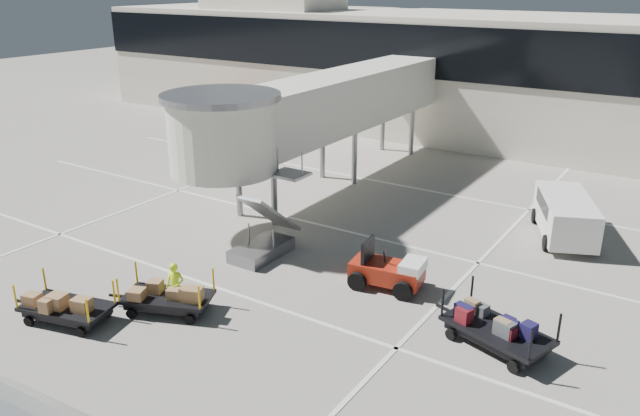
# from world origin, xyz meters

# --- Properties ---
(ground) EXTENTS (140.00, 140.00, 0.00)m
(ground) POSITION_xyz_m (0.00, 0.00, 0.00)
(ground) COLOR #A8A196
(ground) RESTS_ON ground
(lane_markings) EXTENTS (40.00, 30.00, 0.02)m
(lane_markings) POSITION_xyz_m (-0.67, 9.33, 0.01)
(lane_markings) COLOR white
(lane_markings) RESTS_ON ground
(terminal) EXTENTS (64.00, 12.11, 15.20)m
(terminal) POSITION_xyz_m (-0.35, 29.94, 4.11)
(terminal) COLOR silver
(terminal) RESTS_ON ground
(jet_bridge) EXTENTS (5.70, 20.40, 6.03)m
(jet_bridge) POSITION_xyz_m (-3.97, 12.26, 4.28)
(jet_bridge) COLOR white
(jet_bridge) RESTS_ON ground
(baggage_tug) EXTENTS (2.69, 1.91, 1.67)m
(baggage_tug) POSITION_xyz_m (3.99, 5.38, 0.61)
(baggage_tug) COLOR maroon
(baggage_tug) RESTS_ON ground
(suitcase_cart) EXTENTS (3.95, 2.45, 1.52)m
(suitcase_cart) POSITION_xyz_m (8.42, 3.70, 0.54)
(suitcase_cart) COLOR black
(suitcase_cart) RESTS_ON ground
(box_cart_near) EXTENTS (3.54, 2.40, 1.38)m
(box_cart_near) POSITION_xyz_m (-1.33, -0.09, 0.51)
(box_cart_near) COLOR black
(box_cart_near) RESTS_ON ground
(box_cart_far) EXTENTS (3.57, 2.06, 1.37)m
(box_cart_far) POSITION_xyz_m (-3.49, -2.36, 0.49)
(box_cart_far) COLOR black
(box_cart_far) RESTS_ON ground
(ground_worker) EXTENTS (0.72, 0.65, 1.66)m
(ground_worker) POSITION_xyz_m (-1.13, 0.15, 0.83)
(ground_worker) COLOR #BCE918
(ground_worker) RESTS_ON ground
(minivan) EXTENTS (3.55, 5.00, 1.76)m
(minivan) POSITION_xyz_m (8.04, 13.57, 1.06)
(minivan) COLOR white
(minivan) RESTS_ON ground
(belt_loader) EXTENTS (4.71, 2.14, 2.21)m
(belt_loader) POSITION_xyz_m (-16.84, 22.60, 0.84)
(belt_loader) COLOR maroon
(belt_loader) RESTS_ON ground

